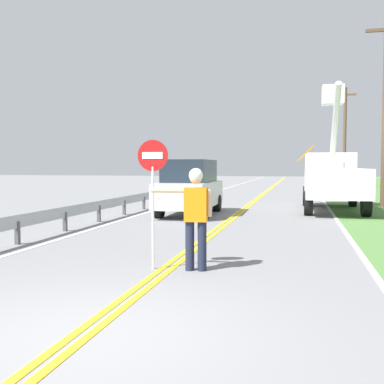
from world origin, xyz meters
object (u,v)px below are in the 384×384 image
flagger_worker (195,212)px  oncoming_suv_nearest (190,187)px  utility_bucket_truck (332,177)px  utility_pole_mid (345,136)px  stop_sign_paddle (153,175)px

flagger_worker → oncoming_suv_nearest: (-2.29, 9.22, 0.01)m
flagger_worker → utility_bucket_truck: bearing=75.8°
oncoming_suv_nearest → utility_pole_mid: utility_pole_mid is taller
utility_bucket_truck → stop_sign_paddle: bearing=-107.4°
flagger_worker → utility_pole_mid: 34.23m
flagger_worker → oncoming_suv_nearest: 9.50m
stop_sign_paddle → oncoming_suv_nearest: bearing=99.3°
utility_bucket_truck → utility_pole_mid: size_ratio=0.80×
stop_sign_paddle → flagger_worker: bearing=4.8°
flagger_worker → utility_pole_mid: utility_pole_mid is taller
flagger_worker → stop_sign_paddle: stop_sign_paddle is taller
flagger_worker → utility_pole_mid: bearing=80.6°
utility_pole_mid → flagger_worker: bearing=-99.4°
flagger_worker → oncoming_suv_nearest: bearing=103.9°
utility_pole_mid → utility_bucket_truck: bearing=-96.4°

